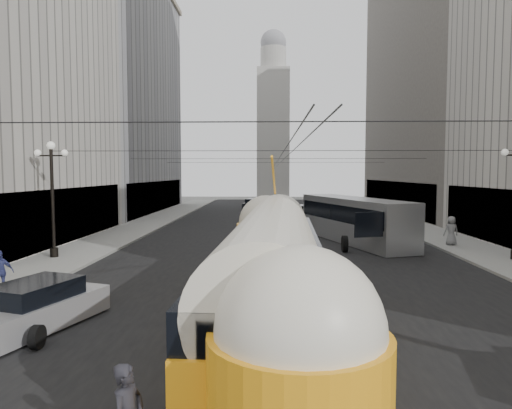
# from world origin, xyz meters

# --- Properties ---
(road) EXTENTS (20.00, 85.00, 0.02)m
(road) POSITION_xyz_m (0.00, 32.50, 0.00)
(road) COLOR black
(road) RESTS_ON ground
(sidewalk_left) EXTENTS (4.00, 72.00, 0.15)m
(sidewalk_left) POSITION_xyz_m (-12.00, 36.00, 0.07)
(sidewalk_left) COLOR gray
(sidewalk_left) RESTS_ON ground
(sidewalk_right) EXTENTS (4.00, 72.00, 0.15)m
(sidewalk_right) POSITION_xyz_m (12.00, 36.00, 0.07)
(sidewalk_right) COLOR gray
(sidewalk_right) RESTS_ON ground
(rail_left) EXTENTS (0.12, 85.00, 0.04)m
(rail_left) POSITION_xyz_m (-0.75, 32.50, 0.00)
(rail_left) COLOR gray
(rail_left) RESTS_ON ground
(rail_right) EXTENTS (0.12, 85.00, 0.04)m
(rail_right) POSITION_xyz_m (0.75, 32.50, 0.00)
(rail_right) COLOR gray
(rail_right) RESTS_ON ground
(building_left_far) EXTENTS (12.60, 28.60, 28.60)m
(building_left_far) POSITION_xyz_m (-19.99, 48.00, 14.31)
(building_left_far) COLOR #999999
(building_left_far) RESTS_ON ground
(building_right_far) EXTENTS (12.60, 32.60, 32.60)m
(building_right_far) POSITION_xyz_m (20.00, 48.00, 16.31)
(building_right_far) COLOR #514C47
(building_right_far) RESTS_ON ground
(distant_tower) EXTENTS (6.00, 6.00, 31.36)m
(distant_tower) POSITION_xyz_m (0.00, 80.00, 14.97)
(distant_tower) COLOR #B2AFA8
(distant_tower) RESTS_ON ground
(lamppost_left_mid) EXTENTS (1.86, 0.44, 6.37)m
(lamppost_left_mid) POSITION_xyz_m (-12.60, 18.00, 3.74)
(lamppost_left_mid) COLOR black
(lamppost_left_mid) RESTS_ON sidewalk_left
(catenary) EXTENTS (25.00, 72.00, 0.23)m
(catenary) POSITION_xyz_m (0.12, 31.49, 5.88)
(catenary) COLOR black
(catenary) RESTS_ON ground
(streetcar) EXTENTS (3.38, 17.39, 3.82)m
(streetcar) POSITION_xyz_m (-0.50, 7.20, 1.87)
(streetcar) COLOR #FFA316
(streetcar) RESTS_ON ground
(city_bus) EXTENTS (6.18, 12.54, 3.07)m
(city_bus) POSITION_xyz_m (5.19, 24.90, 1.68)
(city_bus) COLOR #9A9C9F
(city_bus) RESTS_ON ground
(sedan_silver) EXTENTS (3.26, 5.05, 1.48)m
(sedan_silver) POSITION_xyz_m (-7.85, 6.87, 0.67)
(sedan_silver) COLOR #A0A0A4
(sedan_silver) RESTS_ON ground
(sedan_white_far) EXTENTS (2.76, 4.65, 1.37)m
(sedan_white_far) POSITION_xyz_m (3.09, 41.66, 0.62)
(sedan_white_far) COLOR silver
(sedan_white_far) RESTS_ON ground
(sedan_dark_far) EXTENTS (2.72, 4.64, 1.37)m
(sedan_dark_far) POSITION_xyz_m (-2.85, 53.55, 0.62)
(sedan_dark_far) COLOR black
(sedan_dark_far) RESTS_ON ground
(pedestrian_sidewalk_right) EXTENTS (0.94, 0.60, 1.87)m
(pedestrian_sidewalk_right) POSITION_xyz_m (11.09, 22.86, 1.08)
(pedestrian_sidewalk_right) COLOR slate
(pedestrian_sidewalk_right) RESTS_ON sidewalk_right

